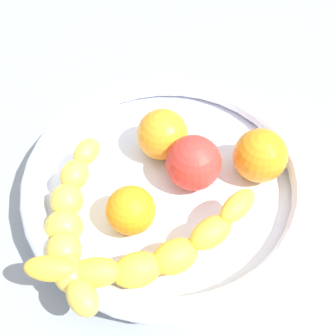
{
  "coord_description": "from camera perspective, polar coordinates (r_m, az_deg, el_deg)",
  "views": [
    {
      "loc": [
        12.77,
        24.64,
        45.47
      ],
      "look_at": [
        0.0,
        0.0,
        8.41
      ],
      "focal_mm": 44.38,
      "sensor_mm": 36.0,
      "label": 1
    }
  ],
  "objects": [
    {
      "name": "fruit_bowl",
      "position": [
        0.49,
        0.0,
        -2.0
      ],
      "size": [
        33.37,
        33.37,
        5.03
      ],
      "color": "white",
      "rests_on": "kitchen_counter"
    },
    {
      "name": "banana_draped_right",
      "position": [
        0.44,
        -13.24,
        -7.3
      ],
      "size": [
        10.57,
        19.7,
        5.17
      ],
      "color": "yellow",
      "rests_on": "fruit_bowl"
    },
    {
      "name": "orange_front",
      "position": [
        0.44,
        -5.13,
        -5.79
      ],
      "size": [
        5.29,
        5.29,
        5.29
      ],
      "primitive_type": "sphere",
      "color": "orange",
      "rests_on": "fruit_bowl"
    },
    {
      "name": "banana_draped_left",
      "position": [
        0.41,
        -1.99,
        -11.66
      ],
      "size": [
        24.24,
        7.47,
        4.87
      ],
      "color": "yellow",
      "rests_on": "fruit_bowl"
    },
    {
      "name": "tomato_red",
      "position": [
        0.47,
        3.53,
        0.71
      ],
      "size": [
        6.35,
        6.35,
        6.35
      ],
      "primitive_type": "sphere",
      "color": "red",
      "rests_on": "fruit_bowl"
    },
    {
      "name": "orange_mid_right",
      "position": [
        0.49,
        -0.76,
        4.63
      ],
      "size": [
        6.16,
        6.16,
        6.16
      ],
      "primitive_type": "sphere",
      "color": "orange",
      "rests_on": "fruit_bowl"
    },
    {
      "name": "kitchen_counter",
      "position": [
        0.52,
        0.0,
        -4.57
      ],
      "size": [
        120.0,
        120.0,
        3.0
      ],
      "primitive_type": "cube",
      "color": "gray",
      "rests_on": "ground"
    },
    {
      "name": "orange_mid_left",
      "position": [
        0.48,
        12.53,
        1.68
      ],
      "size": [
        6.25,
        6.25,
        6.25
      ],
      "primitive_type": "sphere",
      "color": "orange",
      "rests_on": "fruit_bowl"
    }
  ]
}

